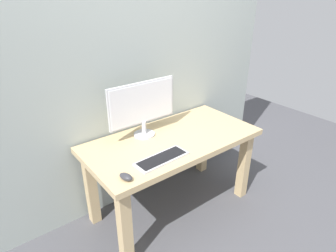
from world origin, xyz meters
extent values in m
plane|color=#4C4C51|center=(0.00, 0.00, 0.00)|extent=(6.00, 6.00, 0.00)
cube|color=#9EA8A3|center=(0.00, 0.39, 1.50)|extent=(2.78, 0.04, 3.00)
cube|color=tan|center=(0.00, 0.00, 0.68)|extent=(1.41, 0.70, 0.05)
cube|color=tan|center=(-0.62, -0.27, 0.33)|extent=(0.08, 0.08, 0.66)
cube|color=tan|center=(0.62, -0.27, 0.33)|extent=(0.08, 0.08, 0.66)
cube|color=tan|center=(-0.62, 0.27, 0.33)|extent=(0.08, 0.08, 0.66)
cube|color=tan|center=(0.62, 0.27, 0.33)|extent=(0.08, 0.08, 0.66)
cylinder|color=silver|center=(-0.15, 0.18, 0.71)|extent=(0.17, 0.17, 0.02)
cylinder|color=silver|center=(-0.15, 0.18, 0.77)|extent=(0.04, 0.04, 0.11)
cube|color=silver|center=(-0.15, 0.19, 0.98)|extent=(0.59, 0.02, 0.34)
cube|color=white|center=(-0.15, 0.18, 0.98)|extent=(0.57, 0.01, 0.31)
cube|color=silver|center=(-0.26, -0.21, 0.71)|extent=(0.40, 0.16, 0.01)
cube|color=black|center=(-0.26, -0.21, 0.72)|extent=(0.37, 0.13, 0.00)
ellipsoid|color=#333338|center=(-0.58, -0.25, 0.72)|extent=(0.08, 0.11, 0.04)
camera|label=1|loc=(-1.28, -1.59, 1.80)|focal=30.81mm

